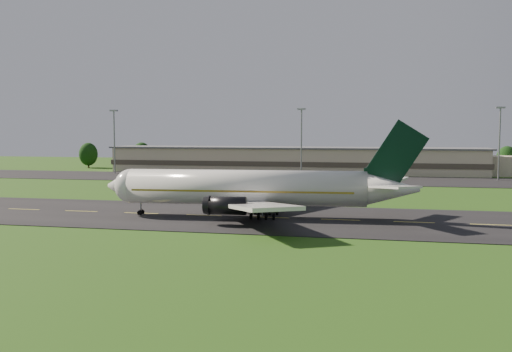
% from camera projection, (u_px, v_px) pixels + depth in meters
% --- Properties ---
extents(ground, '(360.00, 360.00, 0.00)m').
position_uv_depth(ground, '(204.00, 216.00, 92.73)').
color(ground, '#254812').
rests_on(ground, ground).
extents(taxiway, '(220.00, 30.00, 0.10)m').
position_uv_depth(taxiway, '(204.00, 216.00, 92.73)').
color(taxiway, black).
rests_on(taxiway, ground).
extents(apron, '(260.00, 30.00, 0.10)m').
position_uv_depth(apron, '(280.00, 179.00, 162.86)').
color(apron, black).
rests_on(apron, ground).
extents(airliner, '(51.29, 42.07, 15.57)m').
position_uv_depth(airliner, '(251.00, 188.00, 90.76)').
color(airliner, white).
rests_on(airliner, ground).
extents(terminal, '(145.00, 16.00, 8.40)m').
position_uv_depth(terminal, '(312.00, 161.00, 184.74)').
color(terminal, '#C0AE93').
rests_on(terminal, ground).
extents(light_mast_west, '(2.40, 1.20, 20.35)m').
position_uv_depth(light_mast_west, '(114.00, 134.00, 181.27)').
color(light_mast_west, gray).
rests_on(light_mast_west, ground).
extents(light_mast_centre, '(2.40, 1.20, 20.35)m').
position_uv_depth(light_mast_centre, '(301.00, 134.00, 168.57)').
color(light_mast_centre, gray).
rests_on(light_mast_centre, ground).
extents(light_mast_east, '(2.40, 1.20, 20.35)m').
position_uv_depth(light_mast_east, '(500.00, 134.00, 156.92)').
color(light_mast_east, gray).
rests_on(light_mast_east, ground).
extents(tree_line, '(201.39, 8.98, 10.71)m').
position_uv_depth(tree_line, '(375.00, 157.00, 189.96)').
color(tree_line, black).
rests_on(tree_line, ground).
extents(service_vehicle_a, '(1.98, 3.71, 1.20)m').
position_uv_depth(service_vehicle_a, '(196.00, 174.00, 170.97)').
color(service_vehicle_a, orange).
rests_on(service_vehicle_a, apron).
extents(service_vehicle_b, '(4.42, 2.92, 1.38)m').
position_uv_depth(service_vehicle_b, '(223.00, 174.00, 169.32)').
color(service_vehicle_b, '#9C0A13').
rests_on(service_vehicle_b, apron).
extents(service_vehicle_c, '(2.38, 4.58, 1.23)m').
position_uv_depth(service_vehicle_c, '(343.00, 177.00, 162.11)').
color(service_vehicle_c, white).
rests_on(service_vehicle_c, apron).
extents(service_vehicle_d, '(4.86, 5.18, 1.47)m').
position_uv_depth(service_vehicle_d, '(385.00, 177.00, 159.31)').
color(service_vehicle_d, '#C6900B').
rests_on(service_vehicle_d, apron).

